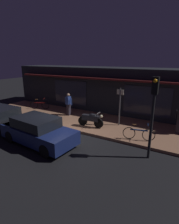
{
  "coord_description": "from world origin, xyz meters",
  "views": [
    {
      "loc": [
        5.92,
        -7.35,
        4.29
      ],
      "look_at": [
        0.22,
        2.4,
        0.95
      ],
      "focal_mm": 29.11,
      "sensor_mm": 36.0,
      "label": 1
    }
  ],
  "objects_px": {
    "motorcycle": "(91,119)",
    "traffic_light_pole": "(153,104)",
    "bicycle_extra": "(139,134)",
    "parked_car_far": "(38,131)",
    "sign_post": "(120,105)",
    "parked_car_near": "(1,119)",
    "person_photographer": "(69,104)",
    "bicycle_parked": "(40,105)"
  },
  "relations": [
    {
      "from": "person_photographer",
      "to": "traffic_light_pole",
      "type": "relative_size",
      "value": 0.46
    },
    {
      "from": "parked_car_far",
      "to": "bicycle_parked",
      "type": "bearing_deg",
      "value": 134.49
    },
    {
      "from": "traffic_light_pole",
      "to": "bicycle_extra",
      "type": "bearing_deg",
      "value": 122.22
    },
    {
      "from": "bicycle_extra",
      "to": "person_photographer",
      "type": "distance_m",
      "value": 6.07
    },
    {
      "from": "sign_post",
      "to": "parked_car_near",
      "type": "xyz_separation_m",
      "value": [
        -6.16,
        -4.08,
        -0.81
      ]
    },
    {
      "from": "person_photographer",
      "to": "traffic_light_pole",
      "type": "distance_m",
      "value": 7.44
    },
    {
      "from": "motorcycle",
      "to": "traffic_light_pole",
      "type": "height_order",
      "value": "traffic_light_pole"
    },
    {
      "from": "motorcycle",
      "to": "bicycle_parked",
      "type": "relative_size",
      "value": 1.13
    },
    {
      "from": "bicycle_parked",
      "to": "parked_car_near",
      "type": "xyz_separation_m",
      "value": [
        1.09,
        -4.34,
        0.2
      ]
    },
    {
      "from": "bicycle_parked",
      "to": "bicycle_extra",
      "type": "relative_size",
      "value": 0.93
    },
    {
      "from": "motorcycle",
      "to": "bicycle_parked",
      "type": "distance_m",
      "value": 6.02
    },
    {
      "from": "motorcycle",
      "to": "parked_car_near",
      "type": "height_order",
      "value": "parked_car_near"
    },
    {
      "from": "bicycle_parked",
      "to": "sign_post",
      "type": "xyz_separation_m",
      "value": [
        7.25,
        -0.26,
        1.0
      ]
    },
    {
      "from": "traffic_light_pole",
      "to": "parked_car_near",
      "type": "height_order",
      "value": "traffic_light_pole"
    },
    {
      "from": "motorcycle",
      "to": "sign_post",
      "type": "distance_m",
      "value": 2.02
    },
    {
      "from": "motorcycle",
      "to": "parked_car_far",
      "type": "distance_m",
      "value": 3.42
    },
    {
      "from": "bicycle_extra",
      "to": "parked_car_far",
      "type": "xyz_separation_m",
      "value": [
        -4.49,
        -2.72,
        0.2
      ]
    },
    {
      "from": "sign_post",
      "to": "parked_car_far",
      "type": "bearing_deg",
      "value": -122.76
    },
    {
      "from": "bicycle_parked",
      "to": "parked_car_far",
      "type": "distance_m",
      "value": 6.4
    },
    {
      "from": "traffic_light_pole",
      "to": "motorcycle",
      "type": "bearing_deg",
      "value": 156.26
    },
    {
      "from": "parked_car_near",
      "to": "person_photographer",
      "type": "bearing_deg",
      "value": 63.62
    },
    {
      "from": "person_photographer",
      "to": "parked_car_far",
      "type": "bearing_deg",
      "value": -73.45
    },
    {
      "from": "bicycle_parked",
      "to": "person_photographer",
      "type": "relative_size",
      "value": 0.9
    },
    {
      "from": "bicycle_parked",
      "to": "parked_car_far",
      "type": "relative_size",
      "value": 0.36
    },
    {
      "from": "bicycle_parked",
      "to": "person_photographer",
      "type": "height_order",
      "value": "person_photographer"
    },
    {
      "from": "bicycle_extra",
      "to": "person_photographer",
      "type": "relative_size",
      "value": 0.97
    },
    {
      "from": "traffic_light_pole",
      "to": "bicycle_parked",
      "type": "bearing_deg",
      "value": 162.07
    },
    {
      "from": "sign_post",
      "to": "traffic_light_pole",
      "type": "relative_size",
      "value": 0.67
    },
    {
      "from": "bicycle_parked",
      "to": "parked_car_far",
      "type": "xyz_separation_m",
      "value": [
        4.48,
        -4.56,
        0.2
      ]
    },
    {
      "from": "sign_post",
      "to": "traffic_light_pole",
      "type": "distance_m",
      "value": 3.99
    },
    {
      "from": "traffic_light_pole",
      "to": "sign_post",
      "type": "bearing_deg",
      "value": 131.27
    },
    {
      "from": "person_photographer",
      "to": "parked_car_far",
      "type": "relative_size",
      "value": 0.4
    },
    {
      "from": "bicycle_extra",
      "to": "parked_car_far",
      "type": "height_order",
      "value": "parked_car_far"
    },
    {
      "from": "sign_post",
      "to": "parked_car_near",
      "type": "height_order",
      "value": "sign_post"
    },
    {
      "from": "bicycle_extra",
      "to": "traffic_light_pole",
      "type": "height_order",
      "value": "traffic_light_pole"
    },
    {
      "from": "bicycle_extra",
      "to": "sign_post",
      "type": "bearing_deg",
      "value": 137.32
    },
    {
      "from": "sign_post",
      "to": "parked_car_far",
      "type": "xyz_separation_m",
      "value": [
        -2.77,
        -4.3,
        -0.81
      ]
    },
    {
      "from": "sign_post",
      "to": "parked_car_far",
      "type": "relative_size",
      "value": 0.57
    },
    {
      "from": "sign_post",
      "to": "bicycle_extra",
      "type": "bearing_deg",
      "value": -42.68
    },
    {
      "from": "motorcycle",
      "to": "traffic_light_pole",
      "type": "distance_m",
      "value": 4.69
    },
    {
      "from": "bicycle_parked",
      "to": "parked_car_far",
      "type": "bearing_deg",
      "value": -45.51
    },
    {
      "from": "bicycle_extra",
      "to": "parked_car_near",
      "type": "distance_m",
      "value": 8.27
    }
  ]
}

